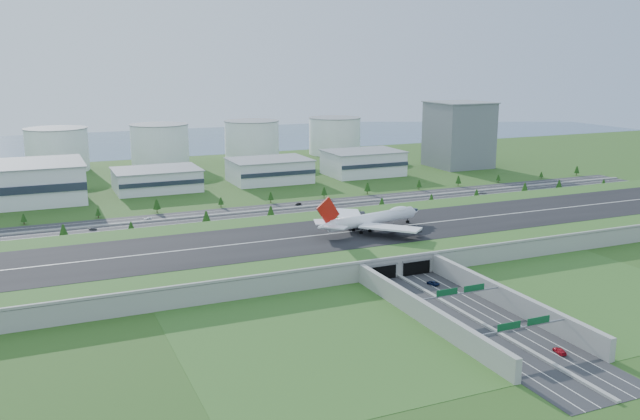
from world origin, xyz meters
name	(u,v)px	position (x,y,z in m)	size (l,w,h in m)	color
ground	(349,248)	(0.00, 0.00, 0.00)	(1200.00, 1200.00, 0.00)	#1E4515
airfield_deck	(349,240)	(0.00, -0.09, 4.12)	(520.00, 100.00, 9.20)	#969690
underpass_road	(467,307)	(0.00, -99.42, 3.43)	(38.80, 120.40, 8.00)	#28282B
sign_gantry_near	(460,294)	(0.00, -95.04, 6.95)	(38.70, 0.70, 9.80)	gray
sign_gantry_far	(523,328)	(0.00, -130.04, 6.95)	(38.70, 0.70, 9.80)	gray
north_expressway	(282,209)	(0.00, 95.00, 0.06)	(560.00, 36.00, 0.12)	#28282B
tree_row	(293,201)	(7.27, 95.40, 4.73)	(507.44, 48.74, 8.48)	#3D2819
hangar_mid_a	(157,180)	(-60.00, 190.00, 7.50)	(58.00, 42.00, 15.00)	silver
hangar_mid_b	(269,171)	(25.00, 190.00, 8.50)	(58.00, 42.00, 17.00)	silver
hangar_mid_c	(363,163)	(105.00, 190.00, 9.50)	(58.00, 42.00, 19.00)	silver
office_tower	(459,135)	(200.00, 195.00, 27.50)	(46.00, 46.00, 55.00)	slate
fuel_tank_a	(57,150)	(-120.00, 310.00, 17.50)	(50.00, 50.00, 35.00)	white
fuel_tank_b	(160,145)	(-35.00, 310.00, 17.50)	(50.00, 50.00, 35.00)	white
fuel_tank_c	(252,140)	(50.00, 310.00, 17.50)	(50.00, 50.00, 35.00)	white
fuel_tank_d	(335,136)	(135.00, 310.00, 17.50)	(50.00, 50.00, 35.00)	white
bay_water	(164,141)	(0.00, 480.00, 0.03)	(1200.00, 260.00, 0.06)	#3D5A75
boeing_747	(371,219)	(12.04, -0.81, 13.83)	(65.51, 61.28, 20.51)	white
car_0	(419,306)	(-11.63, -85.56, 0.95)	(1.96, 4.86, 1.66)	#ACACB1
car_1	(461,330)	(-10.77, -111.06, 0.78)	(1.40, 4.01, 1.32)	white
car_2	(433,283)	(7.47, -65.08, 0.92)	(2.65, 5.74, 1.59)	#0B1739
car_3	(560,351)	(8.07, -138.29, 0.97)	(2.38, 5.86, 1.70)	#B7101E
car_4	(93,229)	(-113.61, 87.95, 0.85)	(1.73, 4.30, 1.46)	#515155
car_5	(298,204)	(13.79, 102.28, 0.85)	(1.54, 4.42, 1.46)	black
car_6	(483,192)	(145.71, 86.51, 0.88)	(2.51, 5.44, 1.51)	silver
car_7	(148,219)	(-81.78, 100.27, 0.79)	(1.89, 4.64, 1.35)	white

